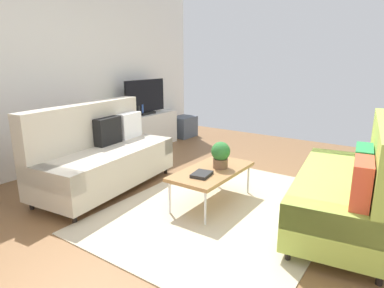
% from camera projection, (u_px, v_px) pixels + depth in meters
% --- Properties ---
extents(ground_plane, '(7.68, 7.68, 0.00)m').
position_uv_depth(ground_plane, '(212.00, 207.00, 3.79)').
color(ground_plane, brown).
extents(wall_far, '(6.40, 0.12, 2.90)m').
position_uv_depth(wall_far, '(55.00, 73.00, 4.97)').
color(wall_far, white).
rests_on(wall_far, ground_plane).
extents(area_rug, '(2.90, 2.20, 0.01)m').
position_uv_depth(area_rug, '(224.00, 208.00, 3.76)').
color(area_rug, beige).
rests_on(area_rug, ground_plane).
extents(couch_beige, '(1.98, 1.04, 1.10)m').
position_uv_depth(couch_beige, '(102.00, 155.00, 4.27)').
color(couch_beige, beige).
rests_on(couch_beige, ground_plane).
extents(couch_green, '(1.99, 1.08, 1.10)m').
position_uv_depth(couch_green, '(351.00, 186.00, 3.24)').
color(couch_green, '#A3BC4C').
rests_on(couch_green, ground_plane).
extents(coffee_table, '(1.10, 0.56, 0.42)m').
position_uv_depth(coffee_table, '(212.00, 172.00, 3.81)').
color(coffee_table, '#9E7042').
rests_on(coffee_table, ground_plane).
extents(tv_console, '(1.40, 0.44, 0.64)m').
position_uv_depth(tv_console, '(146.00, 130.00, 6.32)').
color(tv_console, silver).
rests_on(tv_console, ground_plane).
extents(tv, '(1.00, 0.20, 0.64)m').
position_uv_depth(tv, '(145.00, 97.00, 6.15)').
color(tv, black).
rests_on(tv, tv_console).
extents(storage_trunk, '(0.52, 0.40, 0.44)m').
position_uv_depth(storage_trunk, '(184.00, 127.00, 7.16)').
color(storage_trunk, '#4C5666').
rests_on(storage_trunk, ground_plane).
extents(potted_plant, '(0.22, 0.22, 0.31)m').
position_uv_depth(potted_plant, '(221.00, 154.00, 3.81)').
color(potted_plant, brown).
rests_on(potted_plant, coffee_table).
extents(table_book_0, '(0.26, 0.21, 0.04)m').
position_uv_depth(table_book_0, '(202.00, 174.00, 3.59)').
color(table_book_0, '#262626').
rests_on(table_book_0, coffee_table).
extents(vase_0, '(0.12, 0.12, 0.18)m').
position_uv_depth(vase_0, '(120.00, 113.00, 5.78)').
color(vase_0, '#33B29E').
rests_on(vase_0, tv_console).
extents(vase_1, '(0.13, 0.13, 0.14)m').
position_uv_depth(vase_1, '(128.00, 113.00, 5.93)').
color(vase_1, silver).
rests_on(vase_1, tv_console).
extents(bottle_0, '(0.05, 0.05, 0.19)m').
position_uv_depth(bottle_0, '(139.00, 111.00, 6.03)').
color(bottle_0, '#262626').
rests_on(bottle_0, tv_console).
extents(bottle_1, '(0.04, 0.04, 0.20)m').
position_uv_depth(bottle_1, '(142.00, 110.00, 6.11)').
color(bottle_1, '#3359B2').
rests_on(bottle_1, tv_console).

